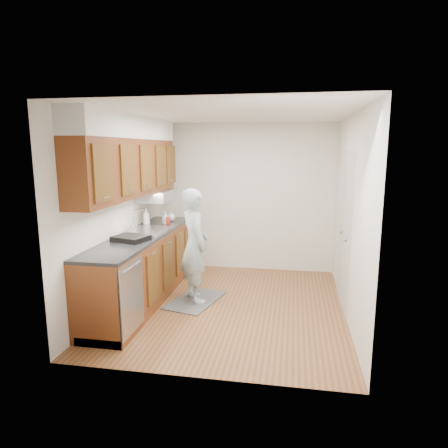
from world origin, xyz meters
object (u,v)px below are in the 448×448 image
at_px(person, 194,238).
at_px(soap_bottle_c, 171,216).
at_px(dish_rack, 131,238).
at_px(soap_bottle_a, 146,217).
at_px(soda_can, 168,221).
at_px(soap_bottle_b, 166,218).

xyz_separation_m(person, soap_bottle_c, (-0.62, 0.95, 0.13)).
bearing_deg(dish_rack, soap_bottle_a, 116.05).
bearing_deg(soda_can, soap_bottle_b, 126.97).
bearing_deg(soda_can, soap_bottle_c, 100.15).
xyz_separation_m(soap_bottle_a, soap_bottle_b, (0.25, 0.16, -0.04)).
xyz_separation_m(soap_bottle_c, dish_rack, (-0.08, -1.43, -0.05)).
xyz_separation_m(person, soap_bottle_b, (-0.63, 0.70, 0.14)).
bearing_deg(person, soap_bottle_c, 0.13).
relative_size(soap_bottle_a, dish_rack, 0.66).
relative_size(soap_bottle_a, soap_bottle_c, 1.55).
bearing_deg(soda_can, soap_bottle_a, -167.13).
bearing_deg(soap_bottle_c, soap_bottle_b, -92.27).
distance_m(person, soap_bottle_a, 1.05).
height_order(soap_bottle_a, soda_can, soap_bottle_a).
relative_size(person, soap_bottle_b, 9.35).
distance_m(soap_bottle_b, soda_can, 0.12).
bearing_deg(soap_bottle_c, soda_can, -79.85).
height_order(person, soap_bottle_c, person).
bearing_deg(soap_bottle_a, soap_bottle_b, 33.88).
bearing_deg(person, soap_bottle_b, 8.75).
height_order(soap_bottle_b, soda_can, soap_bottle_b).
distance_m(person, soap_bottle_b, 0.96).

